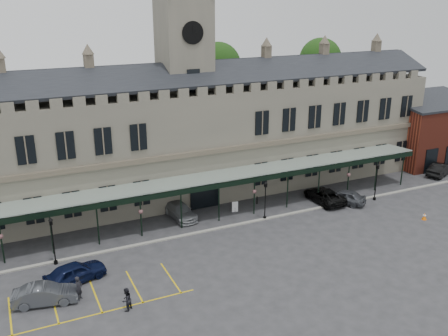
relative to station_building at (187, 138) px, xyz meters
name	(u,v)px	position (x,y,z in m)	size (l,w,h in m)	color
ground	(253,252)	(0.00, -15.91, -6.47)	(140.00, 140.00, 0.00)	#2E2E31
station_building	(187,138)	(0.00, 0.00, 0.00)	(60.00, 10.36, 17.30)	#605C50
clock_tower	(185,78)	(0.00, 0.09, 6.64)	(5.60, 5.60, 24.80)	#605C50
canopy	(218,198)	(0.00, -8.45, -4.06)	(50.00, 4.10, 4.30)	#8C9E93
brick_annex	(430,131)	(34.00, -2.94, -2.31)	(12.40, 8.36, 9.23)	maroon
kerb	(226,227)	(0.00, -10.41, -6.41)	(60.00, 0.40, 0.12)	gray
parking_markings	(97,299)	(-14.00, -17.41, -6.47)	(16.00, 6.00, 0.01)	gold
tree_behind_mid	(218,67)	(8.00, 9.09, 6.35)	(6.00, 6.00, 16.00)	#332314
tree_behind_right	(320,60)	(24.00, 9.09, 6.35)	(6.00, 6.00, 16.00)	#332314
lamp_post_left	(53,237)	(-16.09, -10.71, -3.91)	(0.41, 0.41, 4.31)	black
lamp_post_mid	(265,197)	(4.37, -10.32, -4.03)	(0.39, 0.39, 4.12)	black
lamp_post_right	(377,178)	(17.95, -11.04, -3.92)	(0.41, 0.41, 4.30)	black
traffic_cone	(424,216)	(18.96, -17.28, -6.11)	(0.46, 0.46, 0.72)	orange
sign_board	(235,207)	(2.43, -7.43, -5.91)	(0.67, 0.11, 1.14)	black
bollard_left	(192,212)	(-2.13, -6.60, -6.00)	(0.17, 0.17, 0.93)	black
bollard_right	(257,200)	(5.56, -6.50, -6.05)	(0.15, 0.15, 0.84)	black
car_left_a	(75,272)	(-15.00, -14.28, -5.63)	(1.97, 4.91, 1.67)	black
car_left_b	(45,294)	(-17.50, -16.40, -5.70)	(1.62, 4.65, 1.53)	#3E4147
car_taxi	(180,211)	(-3.28, -6.28, -5.73)	(2.06, 5.08, 1.47)	gray
car_van	(324,195)	(12.51, -9.14, -5.70)	(2.53, 5.49, 1.53)	black
car_right_a	(344,197)	(14.20, -10.39, -5.68)	(1.87, 4.65, 1.59)	#3E4147
car_right_b	(441,169)	(31.00, -8.17, -5.65)	(1.73, 4.95, 1.63)	black
person_a	(79,288)	(-15.15, -16.92, -5.51)	(0.70, 0.46, 1.92)	black
person_b	(126,300)	(-12.30, -19.76, -5.58)	(0.87, 0.68, 1.78)	black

